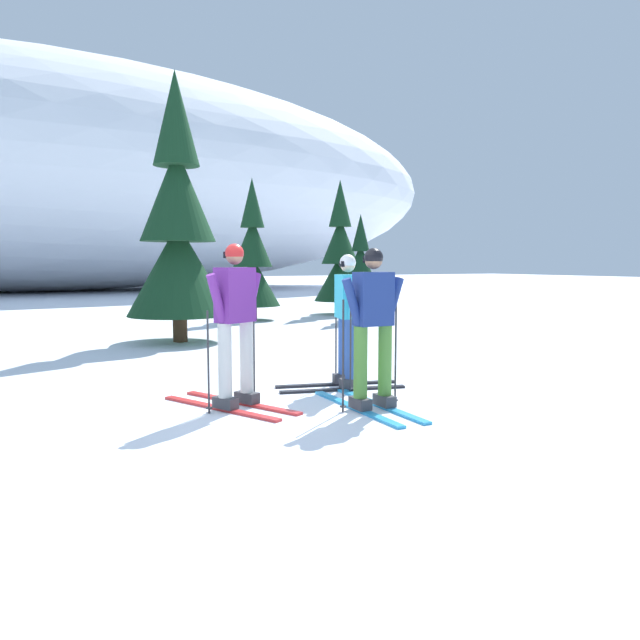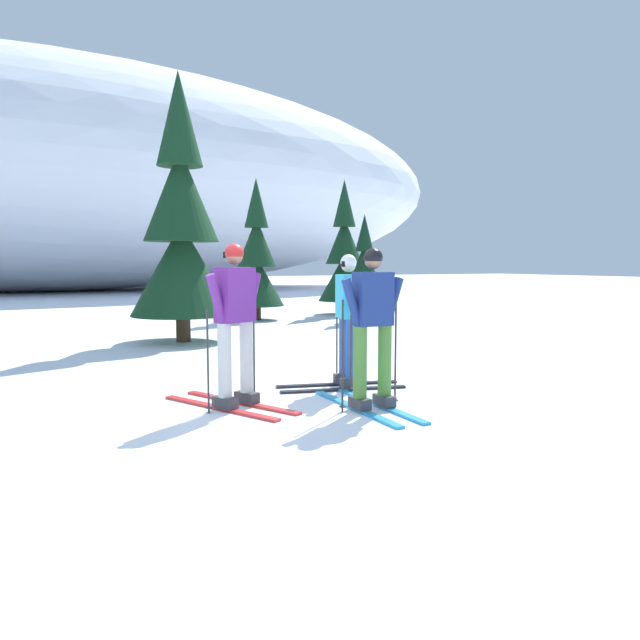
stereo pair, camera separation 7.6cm
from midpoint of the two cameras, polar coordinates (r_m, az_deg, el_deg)
The scene contains 9 objects.
ground_plane at distance 6.56m, azimuth -7.20°, elevation -8.82°, with size 120.00×120.00×0.00m, color white.
skier_cyan_jacket at distance 7.73m, azimuth 2.90°, elevation 0.16°, with size 1.68×0.83×1.71m.
skier_purple_jacket at distance 6.70m, azimuth -7.72°, elevation -0.23°, with size 1.14×1.77×1.81m.
skier_navy_jacket at distance 6.57m, azimuth 5.28°, elevation -0.64°, with size 0.77×1.79×1.77m.
pine_tree_center at distance 12.56m, azimuth -12.78°, elevation 8.24°, with size 2.08×2.08×5.38m.
pine_tree_center_right at distance 17.04m, azimuth -5.86°, elevation 5.55°, with size 1.52×1.52×3.94m.
pine_tree_right at distance 16.63m, azimuth 4.32°, elevation 4.10°, with size 1.13×1.13×2.93m.
pine_tree_far_right at distance 18.82m, azimuth 2.41°, elevation 5.82°, with size 1.60×1.60×4.14m.
snow_ridge_background at distance 37.59m, azimuth -24.75°, elevation 12.11°, with size 48.83×21.39×12.59m, color white.
Camera 2 is at (-2.08, -6.01, 1.61)m, focal length 33.96 mm.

